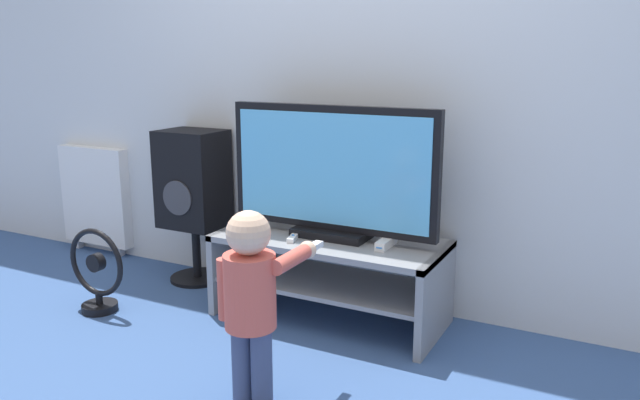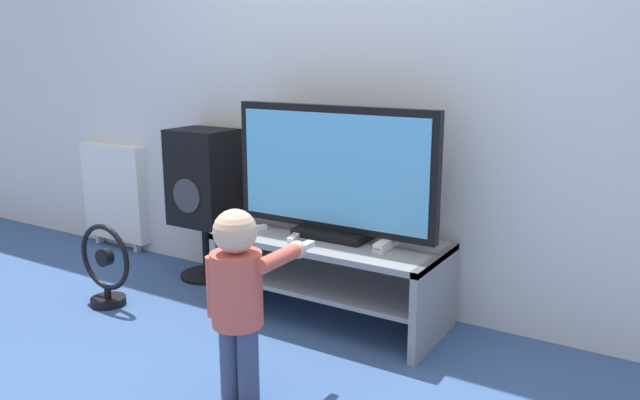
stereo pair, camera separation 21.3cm
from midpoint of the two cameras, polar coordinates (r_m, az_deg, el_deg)
The scene contains 11 objects.
ground_plane at distance 3.05m, azimuth -3.40°, elevation -12.44°, with size 16.00×16.00×0.00m, color #38568C.
wall_back at distance 3.26m, azimuth 1.70°, elevation 12.89°, with size 10.00×0.06×2.60m.
tv_stand at distance 3.14m, azimuth -1.09°, elevation -5.97°, with size 1.15×0.51×0.43m.
television at distance 3.04m, azimuth -0.92°, elevation 2.42°, with size 1.09×0.20×0.65m.
game_console at distance 2.95m, azimuth 4.04°, elevation -3.95°, with size 0.05×0.18×0.04m.
remote_primary at distance 3.24m, azimuth -8.20°, elevation -2.69°, with size 0.09×0.13×0.03m.
remote_secondary at distance 3.07m, azimuth -4.46°, elevation -3.47°, with size 0.07×0.13×0.03m.
child at distance 2.37m, azimuth -8.82°, elevation -8.35°, with size 0.29×0.44×0.77m.
speaker_tower at distance 3.70m, azimuth -13.14°, elevation 1.48°, with size 0.36×0.32×0.90m.
floor_fan at distance 3.49m, azimuth -21.39°, elevation -6.34°, with size 0.36×0.18×0.45m.
radiator at distance 4.48m, azimuth -21.13°, elevation 0.31°, with size 0.55×0.08×0.72m.
Camera 1 is at (1.33, -2.40, 1.31)m, focal length 35.00 mm.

